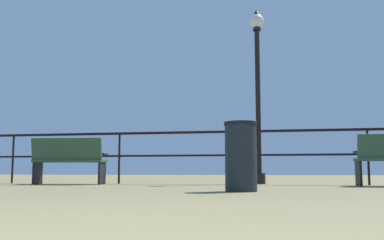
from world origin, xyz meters
name	(u,v)px	position (x,y,z in m)	size (l,w,h in m)	color
pier_railing	(237,144)	(0.00, 7.91, 0.80)	(24.74, 0.05, 1.07)	black
bench_near_left	(68,158)	(-3.27, 7.21, 0.51)	(1.44, 0.72, 0.91)	#2C4933
lamppost_center	(258,81)	(0.42, 8.23, 2.12)	(0.30, 0.30, 3.67)	black
trash_bin	(241,156)	(0.35, 4.77, 0.45)	(0.43, 0.43, 0.89)	black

